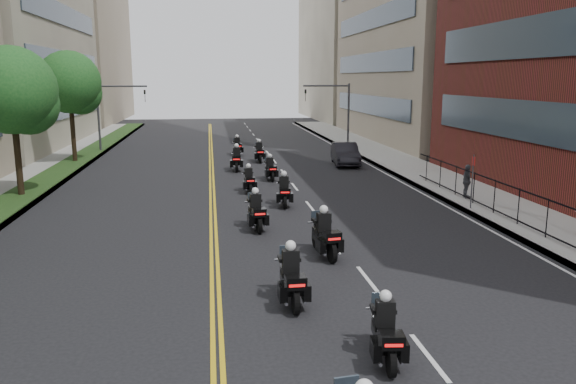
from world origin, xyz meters
name	(u,v)px	position (x,y,z in m)	size (l,w,h in m)	color
sidewalk_right	(442,182)	(12.00, 25.00, 0.07)	(4.00, 90.00, 0.15)	gray
sidewalk_left	(12,193)	(-12.00, 25.00, 0.07)	(4.00, 90.00, 0.15)	gray
grass_strip	(28,191)	(-11.20, 25.00, 0.17)	(2.00, 90.00, 0.04)	#1E3D16
building_right_far	(363,30)	(21.50, 78.00, 13.00)	(15.00, 28.00, 26.00)	gray
building_left_far	(57,26)	(-22.00, 78.00, 13.00)	(16.00, 28.00, 26.00)	gray
iron_fence	(563,225)	(11.00, 12.00, 0.90)	(0.05, 28.00, 1.50)	black
traffic_signal_right	(338,106)	(9.54, 42.00, 3.70)	(4.09, 0.20, 5.60)	#3F3F44
traffic_signal_left	(110,107)	(-9.54, 42.00, 3.70)	(4.09, 0.20, 5.60)	#3F3F44
motorcycle_1	(385,334)	(2.18, 5.01, 0.62)	(0.62, 2.13, 1.58)	black
motorcycle_2	(291,279)	(0.61, 8.44, 0.69)	(0.54, 2.37, 1.75)	black
motorcycle_3	(325,236)	(2.36, 12.40, 0.70)	(0.71, 2.41, 1.78)	black
motorcycle_4	(256,213)	(0.29, 16.26, 0.68)	(0.62, 2.32, 1.71)	black
motorcycle_5	(284,192)	(1.99, 20.35, 0.67)	(0.60, 2.29, 1.69)	black
motorcycle_6	(249,181)	(0.53, 23.83, 0.61)	(0.49, 2.10, 1.55)	black
motorcycle_7	(270,170)	(2.07, 27.36, 0.63)	(0.56, 2.16, 1.59)	black
motorcycle_8	(237,160)	(0.23, 31.14, 0.71)	(0.63, 2.45, 1.80)	black
motorcycle_9	(259,153)	(2.06, 34.81, 0.67)	(0.53, 2.30, 1.70)	black
motorcycle_10	(237,147)	(0.66, 38.76, 0.65)	(0.60, 2.22, 1.64)	black
parked_sedan	(345,154)	(8.00, 32.69, 0.77)	(1.64, 4.70, 1.55)	black
pedestrian_c	(467,181)	(11.20, 20.16, 1.00)	(0.99, 0.41, 1.70)	#45474D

